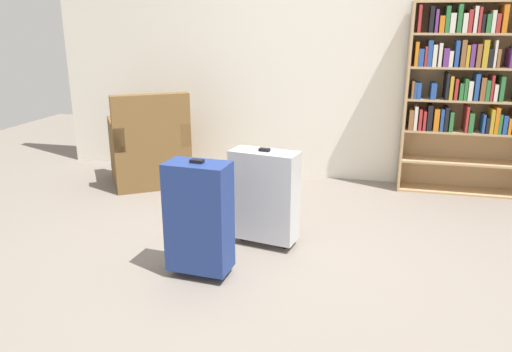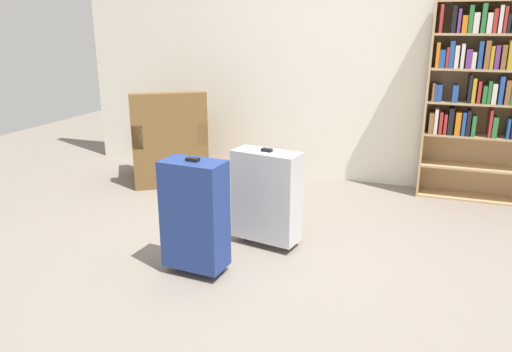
{
  "view_description": "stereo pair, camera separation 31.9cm",
  "coord_description": "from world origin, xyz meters",
  "px_view_note": "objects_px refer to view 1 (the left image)",
  "views": [
    {
      "loc": [
        0.53,
        -2.65,
        1.49
      ],
      "look_at": [
        -0.19,
        0.32,
        0.55
      ],
      "focal_mm": 34.47,
      "sensor_mm": 36.0,
      "label": 1
    },
    {
      "loc": [
        0.83,
        -2.56,
        1.49
      ],
      "look_at": [
        -0.19,
        0.32,
        0.55
      ],
      "focal_mm": 34.47,
      "sensor_mm": 36.0,
      "label": 2
    }
  ],
  "objects_px": {
    "bookshelf": "(472,87)",
    "mug": "(197,180)",
    "suitcase_navy_blue": "(199,217)",
    "armchair": "(150,151)",
    "suitcase_silver": "(264,195)"
  },
  "relations": [
    {
      "from": "armchair",
      "to": "bookshelf",
      "type": "bearing_deg",
      "value": 8.04
    },
    {
      "from": "armchair",
      "to": "suitcase_silver",
      "type": "relative_size",
      "value": 1.39
    },
    {
      "from": "armchair",
      "to": "suitcase_silver",
      "type": "xyz_separation_m",
      "value": [
        1.4,
        -1.14,
        0.05
      ]
    },
    {
      "from": "bookshelf",
      "to": "mug",
      "type": "bearing_deg",
      "value": -171.04
    },
    {
      "from": "mug",
      "to": "suitcase_navy_blue",
      "type": "xyz_separation_m",
      "value": [
        0.65,
        -1.7,
        0.34
      ]
    },
    {
      "from": "armchair",
      "to": "suitcase_navy_blue",
      "type": "distance_m",
      "value": 2.01
    },
    {
      "from": "bookshelf",
      "to": "suitcase_navy_blue",
      "type": "xyz_separation_m",
      "value": [
        -1.81,
        -2.09,
        -0.58
      ]
    },
    {
      "from": "suitcase_silver",
      "to": "mug",
      "type": "bearing_deg",
      "value": 128.6
    },
    {
      "from": "suitcase_silver",
      "to": "suitcase_navy_blue",
      "type": "xyz_separation_m",
      "value": [
        -0.28,
        -0.54,
        0.02
      ]
    },
    {
      "from": "armchair",
      "to": "suitcase_navy_blue",
      "type": "relative_size",
      "value": 1.3
    },
    {
      "from": "armchair",
      "to": "suitcase_silver",
      "type": "distance_m",
      "value": 1.81
    },
    {
      "from": "suitcase_navy_blue",
      "to": "armchair",
      "type": "bearing_deg",
      "value": 123.78
    },
    {
      "from": "suitcase_navy_blue",
      "to": "suitcase_silver",
      "type": "bearing_deg",
      "value": 62.19
    },
    {
      "from": "bookshelf",
      "to": "suitcase_silver",
      "type": "distance_m",
      "value": 2.26
    },
    {
      "from": "armchair",
      "to": "mug",
      "type": "distance_m",
      "value": 0.54
    }
  ]
}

